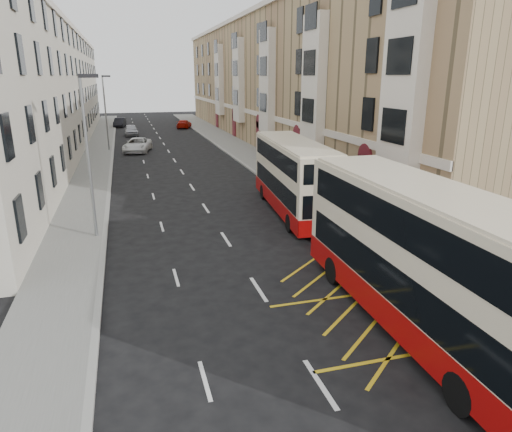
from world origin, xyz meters
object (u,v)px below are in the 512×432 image
object	(u,v)px
car_dark	(120,122)
street_lamp_far	(106,109)
car_silver	(131,130)
double_decker_front	(422,259)
car_red	(184,124)
street_lamp_near	(88,149)
double_decker_rear	(294,177)
pedestrian_far	(385,239)
white_van	(137,145)
pedestrian_mid	(433,254)

from	to	relation	value
car_dark	street_lamp_far	bearing A→B (deg)	-84.43
car_silver	double_decker_front	bearing A→B (deg)	-82.36
car_dark	car_red	distance (m)	11.02
street_lamp_far	double_decker_front	distance (m)	43.50
double_decker_front	car_dark	size ratio (longest dim) A/B	2.72
street_lamp_near	car_silver	distance (m)	43.98
car_dark	double_decker_rear	bearing A→B (deg)	-71.36
car_silver	pedestrian_far	bearing A→B (deg)	-79.07
pedestrian_far	white_van	bearing A→B (deg)	-63.53
white_van	car_dark	xyz separation A→B (m)	(-1.88, 27.74, -0.03)
street_lamp_near	double_decker_front	xyz separation A→B (m)	(10.56, -12.15, -2.19)
street_lamp_near	car_silver	size ratio (longest dim) A/B	1.76
car_dark	pedestrian_mid	bearing A→B (deg)	-70.93
pedestrian_far	car_dark	bearing A→B (deg)	-68.56
car_dark	car_silver	bearing A→B (deg)	-74.80
pedestrian_far	car_dark	distance (m)	63.85
street_lamp_far	white_van	bearing A→B (deg)	-26.32
street_lamp_far	double_decker_front	size ratio (longest dim) A/B	0.66
car_red	street_lamp_far	bearing A→B (deg)	80.47
pedestrian_mid	car_red	distance (m)	60.35
street_lamp_far	car_red	distance (m)	24.64
car_red	pedestrian_far	bearing A→B (deg)	109.33
double_decker_rear	car_red	distance (m)	50.06
car_red	street_lamp_near	bearing A→B (deg)	95.57
white_van	pedestrian_mid	bearing A→B (deg)	-61.71
pedestrian_far	car_silver	size ratio (longest dim) A/B	0.35
street_lamp_far	car_red	world-z (taller)	street_lamp_far
street_lamp_near	pedestrian_far	size ratio (longest dim) A/B	5.08
pedestrian_mid	car_red	world-z (taller)	pedestrian_mid
street_lamp_far	pedestrian_mid	world-z (taller)	street_lamp_far
street_lamp_near	white_van	world-z (taller)	street_lamp_near
pedestrian_far	car_dark	size ratio (longest dim) A/B	0.35
white_van	pedestrian_far	bearing A→B (deg)	-62.32
car_dark	car_red	world-z (taller)	car_dark
double_decker_front	double_decker_rear	bearing A→B (deg)	88.17
pedestrian_far	pedestrian_mid	bearing A→B (deg)	126.43
white_van	car_dark	world-z (taller)	white_van
double_decker_rear	car_silver	xyz separation A→B (m)	(-8.64, 42.16, -1.45)
car_silver	double_decker_rear	bearing A→B (deg)	-78.78
street_lamp_near	car_silver	bearing A→B (deg)	86.45
pedestrian_far	car_red	world-z (taller)	pedestrian_far
car_dark	white_van	bearing A→B (deg)	-78.04
car_dark	pedestrian_far	bearing A→B (deg)	-71.46
pedestrian_mid	pedestrian_far	xyz separation A→B (m)	(-1.01, 2.13, 0.00)
pedestrian_mid	white_van	distance (m)	38.69
white_van	car_red	world-z (taller)	white_van
pedestrian_far	white_van	world-z (taller)	pedestrian_far
pedestrian_mid	car_silver	xyz separation A→B (m)	(-11.05, 52.41, -0.16)
pedestrian_mid	car_silver	distance (m)	53.56
street_lamp_near	double_decker_front	bearing A→B (deg)	-48.99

